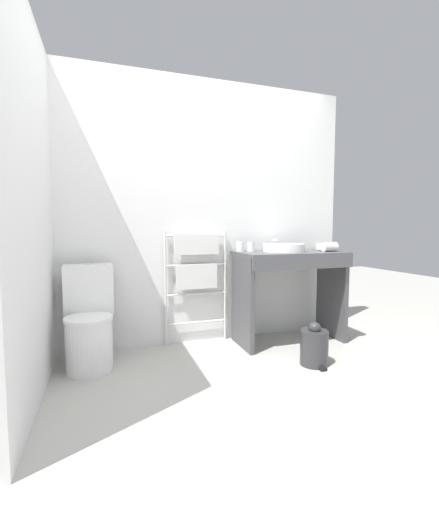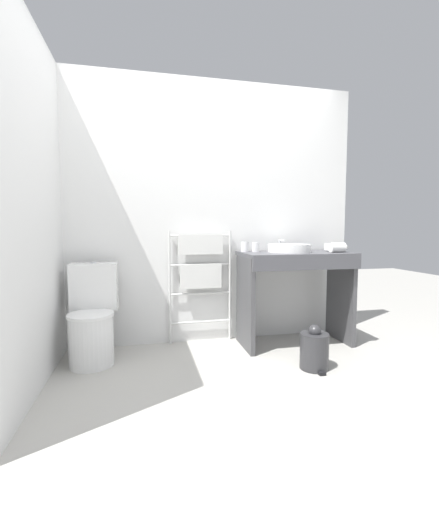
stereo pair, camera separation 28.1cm
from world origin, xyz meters
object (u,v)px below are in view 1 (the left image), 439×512
cup_near_edge (251,247)px  towel_radiator (197,268)px  sink_basin (284,248)px  trash_bin (314,346)px  hair_dryer (329,247)px  toilet (89,323)px  cup_near_wall (240,247)px

cup_near_edge → towel_radiator: bearing=168.1°
sink_basin → trash_bin: size_ratio=1.13×
cup_near_edge → hair_dryer: (0.72, -0.21, 0.00)m
hair_dryer → toilet: bearing=178.6°
towel_radiator → cup_near_edge: 0.55m
cup_near_wall → trash_bin: 1.12m
sink_basin → hair_dryer: hair_dryer is taller
sink_basin → towel_radiator: bearing=164.8°
cup_near_edge → sink_basin: bearing=-20.9°
toilet → trash_bin: toilet is taller
toilet → sink_basin: size_ratio=2.05×
toilet → sink_basin: 1.82m
sink_basin → cup_near_wall: size_ratio=4.21×
cup_near_wall → cup_near_edge: bearing=-32.0°
toilet → towel_radiator: size_ratio=0.76×
towel_radiator → sink_basin: bearing=-15.2°
sink_basin → cup_near_wall: (-0.38, 0.17, 0.01)m
cup_near_wall → hair_dryer: bearing=-18.4°
towel_radiator → sink_basin: towel_radiator is taller
toilet → trash_bin: size_ratio=2.31×
toilet → cup_near_wall: bearing=9.1°
cup_near_edge → trash_bin: (0.25, -0.69, -0.76)m
cup_near_wall → cup_near_edge: cup_near_wall is taller
towel_radiator → cup_near_wall: bearing=-7.0°
sink_basin → toilet: bearing=-178.3°
towel_radiator → cup_near_edge: towel_radiator is taller
toilet → cup_near_edge: 1.55m
cup_near_wall → hair_dryer: (0.81, -0.27, -0.00)m
hair_dryer → cup_near_wall: bearing=161.6°
cup_near_wall → towel_radiator: bearing=173.0°
cup_near_wall → trash_bin: size_ratio=0.27×
hair_dryer → trash_bin: 1.01m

